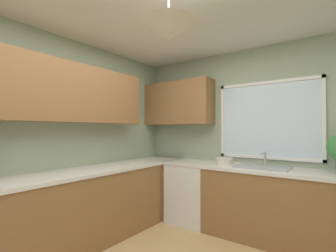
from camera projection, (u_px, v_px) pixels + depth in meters
room_shell at (165, 94)px, 2.36m from camera, size 3.61×4.10×2.58m
counter_run_left at (64, 213)px, 2.63m from camera, size 0.65×3.71×0.88m
counter_run_back at (261, 203)px, 3.01m from camera, size 2.70×0.65×0.88m
dishwasher at (192, 193)px, 3.57m from camera, size 0.60×0.60×0.84m
sink_assembly at (262, 167)px, 3.01m from camera, size 0.64×0.40×0.19m
bowl at (224, 161)px, 3.30m from camera, size 0.23×0.23×0.09m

